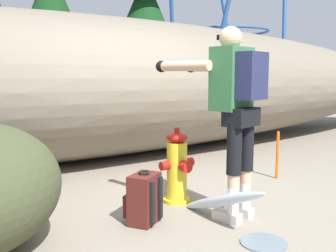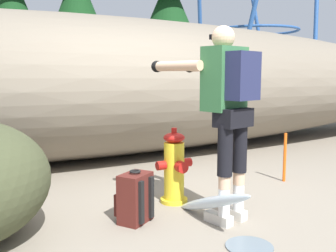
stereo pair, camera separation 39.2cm
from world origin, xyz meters
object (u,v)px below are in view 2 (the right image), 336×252
spare_backpack (135,198)px  survey_stake (285,157)px  fire_hydrant (174,168)px  utility_worker (225,98)px

spare_backpack → survey_stake: 2.17m
fire_hydrant → survey_stake: 1.58m
spare_backpack → utility_worker: bearing=-148.2°
survey_stake → utility_worker: bearing=-154.4°
fire_hydrant → spare_backpack: (-0.56, -0.30, -0.14)m
utility_worker → spare_backpack: (-0.72, 0.33, -0.88)m
utility_worker → survey_stake: 1.76m
fire_hydrant → survey_stake: bearing=1.8°
fire_hydrant → spare_backpack: fire_hydrant is taller
spare_backpack → survey_stake: survey_stake is taller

